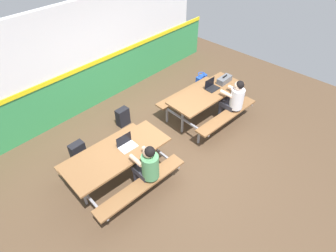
{
  "coord_description": "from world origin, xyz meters",
  "views": [
    {
      "loc": [
        -3.27,
        -2.79,
        4.39
      ],
      "look_at": [
        0.0,
        0.26,
        0.55
      ],
      "focal_mm": 30.25,
      "sensor_mm": 36.0,
      "label": 1
    }
  ],
  "objects": [
    {
      "name": "ground_plane",
      "position": [
        0.0,
        0.0,
        -0.01
      ],
      "size": [
        10.0,
        10.0,
        0.02
      ],
      "primitive_type": "cube",
      "color": "#4C3826"
    },
    {
      "name": "accent_backdrop",
      "position": [
        0.0,
        2.7,
        1.25
      ],
      "size": [
        8.0,
        0.14,
        2.6
      ],
      "color": "#338C4C",
      "rests_on": "ground"
    },
    {
      "name": "picnic_table_left",
      "position": [
        -1.32,
        0.25,
        0.58
      ],
      "size": [
        1.98,
        1.66,
        0.74
      ],
      "color": "brown",
      "rests_on": "ground"
    },
    {
      "name": "picnic_table_right",
      "position": [
        1.32,
        0.26,
        0.58
      ],
      "size": [
        1.98,
        1.66,
        0.74
      ],
      "color": "brown",
      "rests_on": "ground"
    },
    {
      "name": "student_nearer",
      "position": [
        -1.14,
        -0.32,
        0.71
      ],
      "size": [
        0.38,
        0.53,
        1.21
      ],
      "color": "#2D2D38",
      "rests_on": "ground"
    },
    {
      "name": "student_further",
      "position": [
        1.57,
        -0.31,
        0.71
      ],
      "size": [
        0.38,
        0.53,
        1.21
      ],
      "color": "#2D2D38",
      "rests_on": "ground"
    },
    {
      "name": "laptop_silver",
      "position": [
        -1.09,
        0.27,
        0.79
      ],
      "size": [
        0.33,
        0.24,
        0.22
      ],
      "color": "silver",
      "rests_on": "picnic_table_left"
    },
    {
      "name": "laptop_dark",
      "position": [
        1.53,
        0.29,
        0.79
      ],
      "size": [
        0.33,
        0.24,
        0.22
      ],
      "color": "black",
      "rests_on": "picnic_table_right"
    },
    {
      "name": "toolbox_grey",
      "position": [
        1.95,
        0.22,
        0.81
      ],
      "size": [
        0.4,
        0.18,
        0.18
      ],
      "color": "#595B60",
      "rests_on": "picnic_table_right"
    },
    {
      "name": "backpack_dark",
      "position": [
        -0.21,
        1.53,
        0.22
      ],
      "size": [
        0.3,
        0.22,
        0.44
      ],
      "color": "black",
      "rests_on": "ground"
    },
    {
      "name": "tote_bag_bright",
      "position": [
        2.35,
        1.18,
        0.19
      ],
      "size": [
        0.34,
        0.21,
        0.43
      ],
      "color": "#1E47B2",
      "rests_on": "ground"
    },
    {
      "name": "satchel_spare",
      "position": [
        -1.57,
        1.32,
        0.22
      ],
      "size": [
        0.3,
        0.22,
        0.44
      ],
      "color": "black",
      "rests_on": "ground"
    }
  ]
}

